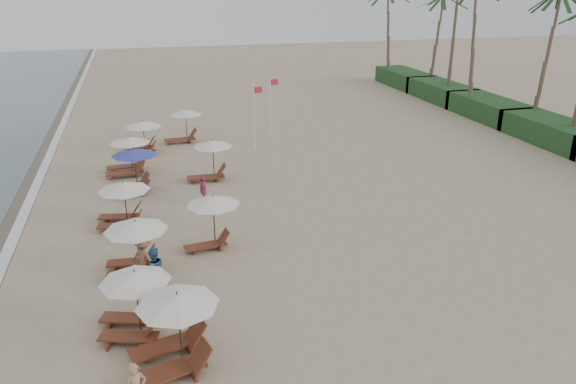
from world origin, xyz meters
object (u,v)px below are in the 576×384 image
object	(u,v)px
lounger_station_2	(133,245)
inland_station_0	(210,215)
lounger_station_4	(132,169)
lounger_station_3	(121,203)
lounger_station_5	(126,157)
lounger_station_1	(131,302)
beachgoer_far_a	(203,190)
inland_station_2	(183,124)
beachgoer_mid_a	(154,271)
inland_station_1	(209,158)
flag_pole_near	(255,114)
lounger_station_6	(140,137)
lounger_station_0	(170,333)
beachgoer_mid_b	(144,257)

from	to	relation	value
lounger_station_2	inland_station_0	xyz separation A→B (m)	(3.15, 1.42, 0.26)
lounger_station_2	lounger_station_4	bearing A→B (deg)	89.58
lounger_station_3	lounger_station_5	xyz separation A→B (m)	(0.24, 7.42, -0.07)
lounger_station_4	lounger_station_5	world-z (taller)	lounger_station_4
lounger_station_5	lounger_station_1	bearing A→B (deg)	-89.48
lounger_station_1	beachgoer_far_a	size ratio (longest dim) A/B	1.65
lounger_station_3	inland_station_2	size ratio (longest dim) A/B	0.93
lounger_station_4	beachgoer_far_a	world-z (taller)	lounger_station_4
beachgoer_mid_a	lounger_station_5	bearing A→B (deg)	-102.67
lounger_station_3	beachgoer_mid_a	world-z (taller)	lounger_station_3
lounger_station_5	beachgoer_far_a	distance (m)	6.85
inland_station_1	flag_pole_near	xyz separation A→B (m)	(3.72, 5.19, 1.10)
lounger_station_4	lounger_station_5	bearing A→B (deg)	95.67
lounger_station_6	beachgoer_mid_a	distance (m)	17.84
lounger_station_0	lounger_station_5	bearing A→B (deg)	93.87
lounger_station_4	lounger_station_2	bearing A→B (deg)	-90.42
lounger_station_6	inland_station_1	size ratio (longest dim) A/B	0.97
lounger_station_5	beachgoer_mid_a	bearing A→B (deg)	-86.11
lounger_station_0	inland_station_2	size ratio (longest dim) A/B	1.01
beachgoer_mid_a	flag_pole_near	bearing A→B (deg)	-130.14
lounger_station_3	beachgoer_far_a	bearing A→B (deg)	22.80
lounger_station_2	inland_station_1	world-z (taller)	inland_station_1
beachgoer_mid_b	lounger_station_4	bearing A→B (deg)	-47.50
lounger_station_4	beachgoer_mid_b	size ratio (longest dim) A/B	1.63
lounger_station_4	inland_station_0	bearing A→B (deg)	-67.81
lounger_station_6	inland_station_0	distance (m)	14.99
inland_station_1	inland_station_0	bearing A→B (deg)	-97.40
beachgoer_mid_a	flag_pole_near	world-z (taller)	flag_pole_near
inland_station_0	lounger_station_6	bearing A→B (deg)	99.65
lounger_station_2	lounger_station_4	xyz separation A→B (m)	(0.07, 8.99, 0.08)
lounger_station_2	lounger_station_6	world-z (taller)	lounger_station_2
beachgoer_mid_b	inland_station_0	bearing A→B (deg)	-107.11
inland_station_2	beachgoer_mid_a	distance (m)	19.87
lounger_station_5	flag_pole_near	bearing A→B (deg)	19.47
lounger_station_0	inland_station_0	size ratio (longest dim) A/B	1.12
lounger_station_1	beachgoer_mid_a	world-z (taller)	lounger_station_1
beachgoer_mid_a	lounger_station_6	bearing A→B (deg)	-106.39
lounger_station_4	lounger_station_5	distance (m)	3.14
lounger_station_3	lounger_station_5	bearing A→B (deg)	88.17
lounger_station_4	flag_pole_near	distance (m)	9.99
lounger_station_5	lounger_station_6	size ratio (longest dim) A/B	1.02
lounger_station_4	lounger_station_5	size ratio (longest dim) A/B	0.94
beachgoer_mid_a	beachgoer_mid_b	bearing A→B (deg)	-92.94
beachgoer_mid_b	inland_station_1	bearing A→B (deg)	-70.25
lounger_station_2	lounger_station_3	bearing A→B (deg)	95.86
inland_station_1	flag_pole_near	bearing A→B (deg)	54.39
lounger_station_1	beachgoer_far_a	distance (m)	10.88
lounger_station_3	lounger_station_1	bearing A→B (deg)	-87.46
lounger_station_1	beachgoer_mid_b	world-z (taller)	lounger_station_1
lounger_station_4	lounger_station_3	bearing A→B (deg)	-97.23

